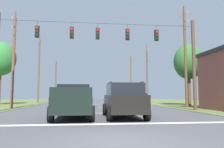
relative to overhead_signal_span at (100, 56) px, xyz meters
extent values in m
plane|color=#47474C|center=(-0.07, -11.42, -4.50)|extent=(120.00, 120.00, 0.00)
cube|color=white|center=(-0.07, -7.65, -4.49)|extent=(13.99, 0.45, 0.01)
cube|color=white|center=(-0.07, -1.65, -4.49)|extent=(2.50, 0.15, 0.01)
cube|color=white|center=(-0.07, 5.64, -4.49)|extent=(2.50, 0.15, 0.01)
cube|color=white|center=(-0.07, 12.65, -4.49)|extent=(2.50, 0.15, 0.01)
cylinder|color=#50382A|center=(8.19, 0.00, -0.55)|extent=(0.30, 0.30, 7.90)
cylinder|color=black|center=(0.02, 0.00, 2.82)|extent=(16.33, 0.02, 0.02)
cylinder|color=black|center=(-5.10, 0.00, 2.61)|extent=(0.02, 0.02, 0.42)
cube|color=black|center=(-5.10, 0.00, 1.93)|extent=(0.32, 0.24, 0.95)
cylinder|color=red|center=(-5.10, -0.14, 2.22)|extent=(0.20, 0.04, 0.20)
cylinder|color=#352203|center=(-5.10, -0.14, 1.92)|extent=(0.20, 0.04, 0.20)
cylinder|color=black|center=(-5.10, -0.14, 1.62)|extent=(0.20, 0.04, 0.20)
cylinder|color=black|center=(-2.33, 0.00, 2.61)|extent=(0.02, 0.02, 0.42)
cube|color=black|center=(-2.33, 0.00, 1.93)|extent=(0.32, 0.24, 0.95)
cylinder|color=red|center=(-2.33, -0.14, 2.22)|extent=(0.20, 0.04, 0.20)
cylinder|color=#352203|center=(-2.33, -0.14, 1.92)|extent=(0.20, 0.04, 0.20)
cylinder|color=black|center=(-2.33, -0.14, 1.62)|extent=(0.20, 0.04, 0.20)
cylinder|color=black|center=(-0.20, 0.00, 2.61)|extent=(0.02, 0.02, 0.42)
cube|color=black|center=(-0.20, 0.00, 1.93)|extent=(0.32, 0.24, 0.95)
cylinder|color=red|center=(-0.20, -0.14, 2.22)|extent=(0.20, 0.04, 0.20)
cylinder|color=#352203|center=(-0.20, -0.14, 1.92)|extent=(0.20, 0.04, 0.20)
cylinder|color=black|center=(-0.20, -0.14, 1.62)|extent=(0.20, 0.04, 0.20)
cylinder|color=black|center=(2.34, 0.00, 2.61)|extent=(0.02, 0.02, 0.42)
cube|color=black|center=(2.34, 0.00, 1.93)|extent=(0.32, 0.24, 0.95)
cylinder|color=red|center=(2.34, -0.14, 2.22)|extent=(0.20, 0.04, 0.20)
cylinder|color=#352203|center=(2.34, -0.14, 1.92)|extent=(0.20, 0.04, 0.20)
cylinder|color=black|center=(2.34, -0.14, 1.62)|extent=(0.20, 0.04, 0.20)
cylinder|color=black|center=(4.87, 0.00, 2.61)|extent=(0.02, 0.02, 0.42)
cube|color=black|center=(4.87, 0.00, 1.93)|extent=(0.32, 0.24, 0.95)
cylinder|color=red|center=(4.87, -0.14, 2.22)|extent=(0.20, 0.04, 0.20)
cylinder|color=#352203|center=(4.87, -0.14, 1.92)|extent=(0.20, 0.04, 0.20)
cylinder|color=black|center=(4.87, -0.14, 1.62)|extent=(0.20, 0.04, 0.20)
cube|color=black|center=(-1.82, -4.92, -3.67)|extent=(2.13, 5.45, 0.85)
cube|color=black|center=(-1.83, -4.27, -2.90)|extent=(1.90, 1.94, 0.70)
cube|color=black|center=(-2.73, -6.29, -3.02)|extent=(0.16, 2.38, 0.45)
cube|color=black|center=(-0.85, -6.25, -3.02)|extent=(0.16, 2.38, 0.45)
cube|color=black|center=(-1.75, -7.57, -3.02)|extent=(1.96, 0.15, 0.45)
cylinder|color=black|center=(-2.86, -3.11, -4.10)|extent=(0.30, 0.81, 0.80)
cylinder|color=black|center=(-0.86, -3.06, -4.10)|extent=(0.30, 0.81, 0.80)
cylinder|color=black|center=(-2.77, -6.78, -4.10)|extent=(0.30, 0.81, 0.80)
cylinder|color=black|center=(-0.77, -6.73, -4.10)|extent=(0.30, 0.81, 0.80)
cube|color=black|center=(1.11, -5.07, -3.64)|extent=(2.00, 4.82, 0.95)
cube|color=black|center=(1.11, -5.22, -2.84)|extent=(1.83, 3.22, 0.65)
cylinder|color=black|center=(0.26, -5.21, -2.47)|extent=(0.08, 2.72, 0.05)
cylinder|color=black|center=(1.96, -5.23, -2.47)|extent=(0.08, 2.72, 0.05)
cylinder|color=black|center=(0.16, -3.43, -4.12)|extent=(0.27, 0.76, 0.76)
cylinder|color=black|center=(2.11, -3.45, -4.12)|extent=(0.27, 0.76, 0.76)
cylinder|color=black|center=(0.12, -6.69, -4.12)|extent=(0.27, 0.76, 0.76)
cylinder|color=black|center=(2.07, -6.71, -4.12)|extent=(0.27, 0.76, 0.76)
cube|color=silver|center=(7.58, 16.51, -3.83)|extent=(1.91, 4.34, 0.70)
cube|color=black|center=(7.58, 16.51, -3.23)|extent=(1.67, 2.14, 0.50)
cylinder|color=black|center=(8.45, 15.07, -4.18)|extent=(0.24, 0.65, 0.64)
cylinder|color=black|center=(6.65, 15.12, -4.18)|extent=(0.24, 0.65, 0.64)
cylinder|color=black|center=(8.52, 17.91, -4.18)|extent=(0.24, 0.65, 0.64)
cylinder|color=black|center=(6.72, 17.95, -4.18)|extent=(0.24, 0.65, 0.64)
cylinder|color=brown|center=(9.22, 3.82, 0.58)|extent=(0.27, 0.27, 10.15)
cube|color=brown|center=(9.22, 3.82, 5.25)|extent=(0.12, 0.12, 2.16)
cylinder|color=#B2B7BC|center=(9.22, 4.69, 5.37)|extent=(0.08, 0.08, 0.12)
cylinder|color=#B2B7BC|center=(9.22, 2.96, 5.37)|extent=(0.08, 0.08, 0.12)
cube|color=brown|center=(9.22, 3.82, 4.35)|extent=(0.12, 0.12, 2.10)
cylinder|color=#B2B7BC|center=(9.22, 4.66, 4.47)|extent=(0.08, 0.08, 0.12)
cylinder|color=#B2B7BC|center=(9.22, 2.98, 4.47)|extent=(0.08, 0.08, 0.12)
cylinder|color=brown|center=(9.11, 18.24, 0.04)|extent=(0.29, 0.29, 9.08)
cube|color=brown|center=(9.11, 18.24, 4.19)|extent=(0.12, 0.12, 2.35)
cylinder|color=#B2B7BC|center=(9.11, 19.18, 4.31)|extent=(0.08, 0.08, 0.12)
cylinder|color=#B2B7BC|center=(9.11, 17.30, 4.31)|extent=(0.08, 0.08, 0.12)
cube|color=brown|center=(9.11, 18.24, 3.29)|extent=(0.12, 0.12, 2.27)
cylinder|color=#B2B7BC|center=(9.11, 19.14, 3.41)|extent=(0.08, 0.08, 0.12)
cylinder|color=#B2B7BC|center=(9.11, 17.33, 3.41)|extent=(0.08, 0.08, 0.12)
cylinder|color=brown|center=(9.06, 31.90, 0.68)|extent=(0.33, 0.33, 10.35)
cube|color=brown|center=(9.06, 31.90, 5.45)|extent=(0.12, 0.12, 2.09)
cylinder|color=#B2B7BC|center=(9.06, 32.74, 5.57)|extent=(0.08, 0.08, 0.12)
cylinder|color=#B2B7BC|center=(9.06, 31.07, 5.57)|extent=(0.08, 0.08, 0.12)
cylinder|color=brown|center=(-8.23, 4.20, 0.00)|extent=(0.27, 0.27, 9.00)
cube|color=brown|center=(-8.23, 4.20, 4.10)|extent=(0.12, 0.12, 2.07)
cylinder|color=#B2B7BC|center=(-8.23, 5.02, 4.22)|extent=(0.08, 0.08, 0.12)
cylinder|color=#B2B7BC|center=(-8.23, 3.37, 4.22)|extent=(0.08, 0.08, 0.12)
cube|color=brown|center=(-8.23, 4.20, 3.20)|extent=(0.12, 0.12, 1.98)
cylinder|color=#B2B7BC|center=(-8.23, 4.99, 3.32)|extent=(0.08, 0.08, 0.12)
cylinder|color=#B2B7BC|center=(-8.23, 3.40, 3.32)|extent=(0.08, 0.08, 0.12)
cylinder|color=brown|center=(-8.68, 17.56, 0.58)|extent=(0.27, 0.27, 10.15)
cube|color=brown|center=(-8.68, 17.56, 5.25)|extent=(0.12, 0.12, 1.81)
cylinder|color=#B2B7BC|center=(-8.68, 18.29, 5.37)|extent=(0.08, 0.08, 0.12)
cylinder|color=#B2B7BC|center=(-8.68, 16.84, 5.37)|extent=(0.08, 0.08, 0.12)
cylinder|color=brown|center=(-8.19, 32.69, -0.17)|extent=(0.34, 0.34, 8.66)
cube|color=brown|center=(-8.19, 32.69, 3.76)|extent=(0.12, 0.12, 1.84)
cylinder|color=#B2B7BC|center=(-8.19, 33.42, 3.88)|extent=(0.08, 0.08, 0.12)
cylinder|color=#B2B7BC|center=(-8.19, 31.95, 3.88)|extent=(0.08, 0.08, 0.12)
cube|color=brown|center=(-8.19, 32.69, 2.86)|extent=(0.12, 0.12, 2.13)
cylinder|color=#B2B7BC|center=(-8.19, 33.54, 2.98)|extent=(0.08, 0.08, 0.12)
cylinder|color=#B2B7BC|center=(-8.19, 31.83, 2.98)|extent=(0.08, 0.08, 0.12)
cylinder|color=brown|center=(-12.11, 11.44, -2.12)|extent=(0.25, 0.25, 4.76)
ellipsoid|color=#2D6D30|center=(-12.11, 11.44, 1.46)|extent=(3.66, 3.66, 4.38)
cylinder|color=brown|center=(11.16, 7.17, -2.43)|extent=(0.37, 0.37, 4.14)
ellipsoid|color=#2B6029|center=(11.16, 7.17, 0.81)|extent=(3.49, 3.49, 4.25)
camera|label=1|loc=(-1.01, -17.89, -3.12)|focal=35.06mm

